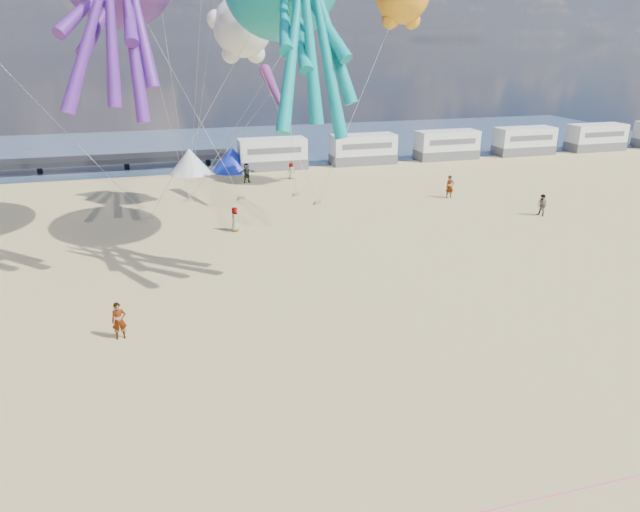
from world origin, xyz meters
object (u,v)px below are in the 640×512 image
at_px(tent_white, 190,161).
at_px(beachgoer_4, 247,173).
at_px(motorhome_1, 363,149).
at_px(motorhome_2, 447,145).
at_px(standing_person, 119,321).
at_px(tent_blue, 232,159).
at_px(motorhome_0, 272,154).
at_px(motorhome_3, 524,141).
at_px(sandbag_b, 242,198).
at_px(sandbag_c, 318,203).
at_px(motorhome_4, 596,137).
at_px(kite_panda, 242,27).
at_px(sandbag_a, 150,219).
at_px(beachgoer_1, 542,205).
at_px(sandbag_e, 189,200).
at_px(sandbag_d, 296,195).
at_px(beachgoer_5, 450,187).
at_px(beachgoer_0, 291,171).
at_px(windsock_mid, 282,11).
at_px(beachgoer_6, 235,219).
at_px(windsock_right, 274,90).

bearing_deg(tent_white, beachgoer_4, -47.88).
height_order(motorhome_1, motorhome_2, same).
xyz_separation_m(standing_person, beachgoer_4, (9.57, 27.04, 0.04)).
bearing_deg(motorhome_2, tent_blue, 180.00).
xyz_separation_m(motorhome_0, tent_white, (-8.00, 0.00, -0.30)).
height_order(motorhome_3, standing_person, motorhome_3).
bearing_deg(sandbag_b, sandbag_c, -28.65).
relative_size(motorhome_4, kite_panda, 0.97).
relative_size(beachgoer_4, sandbag_a, 3.48).
bearing_deg(beachgoer_1, sandbag_a, -119.53).
relative_size(beachgoer_4, kite_panda, 0.26).
bearing_deg(kite_panda, sandbag_b, 110.39).
distance_m(motorhome_1, sandbag_e, 20.99).
xyz_separation_m(motorhome_2, sandbag_e, (-27.76, -10.25, -1.39)).
height_order(motorhome_4, sandbag_e, motorhome_4).
bearing_deg(motorhome_3, sandbag_d, -159.18).
relative_size(motorhome_1, beachgoer_4, 3.79).
bearing_deg(sandbag_c, beachgoer_5, -5.66).
bearing_deg(kite_panda, beachgoer_5, 16.37).
distance_m(motorhome_1, beachgoer_0, 9.97).
bearing_deg(sandbag_e, tent_white, 85.77).
distance_m(motorhome_0, motorhome_2, 19.00).
relative_size(motorhome_0, windsock_mid, 1.04).
height_order(motorhome_4, sandbag_c, motorhome_4).
xyz_separation_m(standing_person, kite_panda, (8.42, 17.82, 12.02)).
height_order(motorhome_1, standing_person, motorhome_1).
bearing_deg(motorhome_2, sandbag_c, -142.76).
distance_m(tent_blue, sandbag_a, 16.77).
distance_m(beachgoer_1, sandbag_c, 16.64).
xyz_separation_m(sandbag_c, kite_panda, (-5.38, -0.59, 12.74)).
relative_size(beachgoer_5, sandbag_b, 3.68).
bearing_deg(sandbag_d, beachgoer_4, 118.92).
relative_size(beachgoer_6, kite_panda, 0.24).
bearing_deg(beachgoer_6, standing_person, 172.80).
distance_m(sandbag_d, windsock_mid, 16.49).
distance_m(standing_person, sandbag_c, 23.02).
distance_m(sandbag_c, kite_panda, 13.84).
bearing_deg(motorhome_3, motorhome_1, 180.00).
height_order(sandbag_c, kite_panda, kite_panda).
relative_size(motorhome_4, tent_blue, 1.65).
xyz_separation_m(beachgoer_1, windsock_right, (-17.98, 8.04, 7.85)).
xyz_separation_m(tent_white, sandbag_b, (3.35, -10.75, -1.09)).
distance_m(motorhome_4, beachgoer_0, 37.51).
distance_m(beachgoer_4, beachgoer_6, 13.92).
distance_m(motorhome_3, sandbag_e, 38.67).
distance_m(motorhome_3, beachgoer_0, 28.11).
height_order(tent_blue, windsock_right, windsock_right).
bearing_deg(motorhome_3, standing_person, -142.16).
xyz_separation_m(beachgoer_1, kite_panda, (-20.26, 6.83, 12.05)).
xyz_separation_m(motorhome_0, sandbag_b, (-4.65, -10.75, -1.39)).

